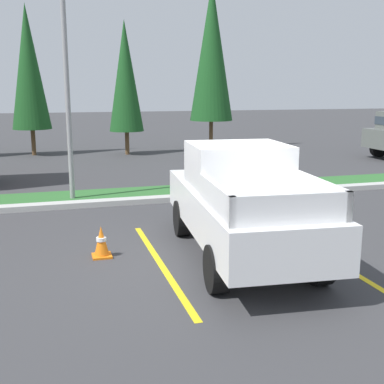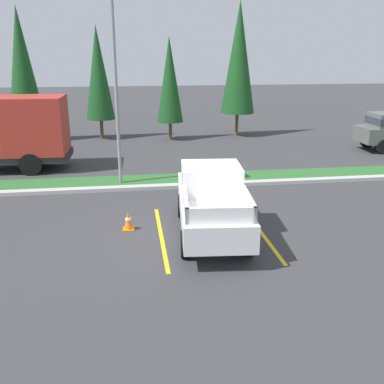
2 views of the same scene
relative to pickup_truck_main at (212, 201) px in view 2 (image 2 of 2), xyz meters
The scene contains 12 objects.
ground_plane 1.06m from the pickup_truck_main, 110.42° to the right, with size 120.00×120.00×0.00m, color #38383A.
parking_line_near 1.87m from the pickup_truck_main, behind, with size 0.12×4.80×0.01m, color yellow.
parking_line_far 1.86m from the pickup_truck_main, ahead, with size 0.12×4.80×0.01m, color yellow.
curb_strip 4.92m from the pickup_truck_main, 90.76° to the left, with size 56.00×0.40×0.15m, color #B2B2AD.
grass_median 6.01m from the pickup_truck_main, 90.62° to the left, with size 56.00×1.80×0.06m, color #2D662D.
pickup_truck_main is the anchor object (origin of this frame).
street_light 7.06m from the pickup_truck_main, 116.87° to the left, with size 0.24×1.49×7.48m.
cypress_tree_leftmost 18.36m from the pickup_truck_main, 118.24° to the left, with size 2.05×2.05×7.90m.
cypress_tree_left_inner 16.97m from the pickup_truck_main, 104.29° to the left, with size 1.80×1.80×6.90m.
cypress_tree_center 15.43m from the pickup_truck_main, 89.28° to the left, with size 1.62×1.62×6.24m.
cypress_tree_right_inner 17.04m from the pickup_truck_main, 73.68° to the left, with size 2.18×2.18×8.37m.
traffic_cone 2.72m from the pickup_truck_main, 166.18° to the left, with size 0.36×0.36×0.60m.
Camera 2 is at (-2.31, -12.23, 5.39)m, focal length 41.24 mm.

